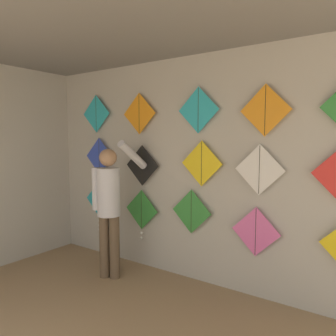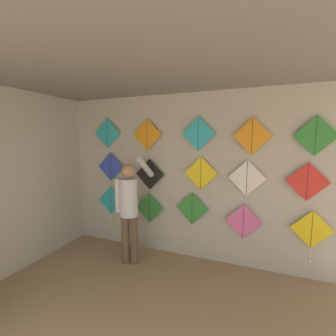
{
  "view_description": "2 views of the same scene",
  "coord_description": "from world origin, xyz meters",
  "px_view_note": "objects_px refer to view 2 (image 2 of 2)",
  "views": [
    {
      "loc": [
        2.0,
        0.68,
        1.81
      ],
      "look_at": [
        -0.24,
        3.88,
        1.44
      ],
      "focal_mm": 35.0,
      "sensor_mm": 36.0,
      "label": 1
    },
    {
      "loc": [
        0.91,
        0.56,
        2.05
      ],
      "look_at": [
        -0.4,
        3.88,
        1.59
      ],
      "focal_mm": 24.0,
      "sensor_mm": 36.0,
      "label": 2
    }
  ],
  "objects_px": {
    "kite_0": "(111,202)",
    "kite_1": "(149,209)",
    "kite_13": "(252,136)",
    "kite_9": "(307,182)",
    "kite_4": "(312,232)",
    "kite_12": "(198,134)",
    "kite_6": "(150,174)",
    "kite_8": "(247,178)",
    "kite_14": "(316,136)",
    "kite_5": "(110,167)",
    "kite_2": "(192,208)",
    "kite_10": "(107,133)",
    "kite_7": "(201,173)",
    "kite_3": "(243,222)",
    "kite_11": "(147,135)",
    "shopkeeper": "(129,204)"
  },
  "relations": [
    {
      "from": "kite_0",
      "to": "kite_2",
      "type": "bearing_deg",
      "value": 0.03
    },
    {
      "from": "kite_12",
      "to": "kite_13",
      "type": "height_order",
      "value": "kite_12"
    },
    {
      "from": "kite_4",
      "to": "kite_12",
      "type": "height_order",
      "value": "kite_12"
    },
    {
      "from": "kite_12",
      "to": "kite_10",
      "type": "bearing_deg",
      "value": 180.0
    },
    {
      "from": "kite_6",
      "to": "kite_12",
      "type": "relative_size",
      "value": 1.0
    },
    {
      "from": "kite_5",
      "to": "kite_12",
      "type": "bearing_deg",
      "value": 0.0
    },
    {
      "from": "kite_0",
      "to": "kite_5",
      "type": "xyz_separation_m",
      "value": [
        0.02,
        0.0,
        0.7
      ]
    },
    {
      "from": "kite_3",
      "to": "kite_14",
      "type": "xyz_separation_m",
      "value": [
        0.87,
        0.0,
        1.32
      ]
    },
    {
      "from": "kite_2",
      "to": "kite_11",
      "type": "xyz_separation_m",
      "value": [
        -0.83,
        0.0,
        1.24
      ]
    },
    {
      "from": "kite_1",
      "to": "kite_3",
      "type": "distance_m",
      "value": 1.63
    },
    {
      "from": "kite_0",
      "to": "kite_12",
      "type": "xyz_separation_m",
      "value": [
        1.73,
        0.0,
        1.31
      ]
    },
    {
      "from": "kite_7",
      "to": "kite_9",
      "type": "height_order",
      "value": "kite_7"
    },
    {
      "from": "kite_2",
      "to": "kite_12",
      "type": "height_order",
      "value": "kite_12"
    },
    {
      "from": "kite_12",
      "to": "kite_14",
      "type": "bearing_deg",
      "value": 0.0
    },
    {
      "from": "kite_0",
      "to": "kite_9",
      "type": "relative_size",
      "value": 1.38
    },
    {
      "from": "kite_0",
      "to": "kite_1",
      "type": "xyz_separation_m",
      "value": [
        0.84,
        0.0,
        -0.04
      ]
    },
    {
      "from": "kite_1",
      "to": "kite_2",
      "type": "bearing_deg",
      "value": 0.05
    },
    {
      "from": "kite_8",
      "to": "kite_14",
      "type": "xyz_separation_m",
      "value": [
        0.85,
        0.0,
        0.63
      ]
    },
    {
      "from": "kite_4",
      "to": "kite_9",
      "type": "relative_size",
      "value": 1.38
    },
    {
      "from": "shopkeeper",
      "to": "kite_9",
      "type": "relative_size",
      "value": 3.2
    },
    {
      "from": "kite_3",
      "to": "kite_12",
      "type": "xyz_separation_m",
      "value": [
        -0.74,
        0.0,
        1.36
      ]
    },
    {
      "from": "kite_0",
      "to": "kite_10",
      "type": "bearing_deg",
      "value": 177.91
    },
    {
      "from": "kite_13",
      "to": "kite_9",
      "type": "bearing_deg",
      "value": 0.0
    },
    {
      "from": "kite_1",
      "to": "kite_12",
      "type": "xyz_separation_m",
      "value": [
        0.89,
        0.0,
        1.35
      ]
    },
    {
      "from": "kite_1",
      "to": "kite_4",
      "type": "bearing_deg",
      "value": -0.01
    },
    {
      "from": "kite_5",
      "to": "kite_2",
      "type": "bearing_deg",
      "value": 0.0
    },
    {
      "from": "kite_0",
      "to": "kite_4",
      "type": "height_order",
      "value": "kite_0"
    },
    {
      "from": "kite_2",
      "to": "kite_11",
      "type": "distance_m",
      "value": 1.49
    },
    {
      "from": "shopkeeper",
      "to": "kite_12",
      "type": "distance_m",
      "value": 1.59
    },
    {
      "from": "kite_1",
      "to": "kite_13",
      "type": "xyz_separation_m",
      "value": [
        1.7,
        0.0,
        1.31
      ]
    },
    {
      "from": "kite_1",
      "to": "kite_9",
      "type": "xyz_separation_m",
      "value": [
        2.45,
        0.0,
        0.68
      ]
    },
    {
      "from": "kite_0",
      "to": "kite_9",
      "type": "distance_m",
      "value": 3.35
    },
    {
      "from": "kite_3",
      "to": "kite_4",
      "type": "distance_m",
      "value": 0.92
    },
    {
      "from": "kite_8",
      "to": "kite_12",
      "type": "bearing_deg",
      "value": 180.0
    },
    {
      "from": "kite_10",
      "to": "kite_12",
      "type": "height_order",
      "value": "kite_10"
    },
    {
      "from": "kite_12",
      "to": "kite_6",
      "type": "bearing_deg",
      "value": 180.0
    },
    {
      "from": "kite_2",
      "to": "kite_14",
      "type": "bearing_deg",
      "value": 0.0
    },
    {
      "from": "kite_4",
      "to": "kite_11",
      "type": "distance_m",
      "value": 2.93
    },
    {
      "from": "kite_13",
      "to": "kite_14",
      "type": "height_order",
      "value": "kite_14"
    },
    {
      "from": "kite_6",
      "to": "kite_1",
      "type": "bearing_deg",
      "value": -177.55
    },
    {
      "from": "kite_14",
      "to": "kite_9",
      "type": "bearing_deg",
      "value": 180.0
    },
    {
      "from": "kite_0",
      "to": "kite_1",
      "type": "distance_m",
      "value": 0.84
    },
    {
      "from": "kite_2",
      "to": "kite_3",
      "type": "distance_m",
      "value": 0.83
    },
    {
      "from": "kite_9",
      "to": "kite_5",
      "type": "bearing_deg",
      "value": 180.0
    },
    {
      "from": "kite_6",
      "to": "kite_9",
      "type": "height_order",
      "value": "kite_9"
    },
    {
      "from": "kite_6",
      "to": "kite_8",
      "type": "height_order",
      "value": "kite_8"
    },
    {
      "from": "kite_10",
      "to": "kite_14",
      "type": "xyz_separation_m",
      "value": [
        3.37,
        0.0,
        -0.07
      ]
    },
    {
      "from": "kite_8",
      "to": "kite_9",
      "type": "distance_m",
      "value": 0.8
    },
    {
      "from": "kite_3",
      "to": "kite_13",
      "type": "xyz_separation_m",
      "value": [
        0.07,
        0.0,
        1.32
      ]
    },
    {
      "from": "kite_1",
      "to": "kite_9",
      "type": "bearing_deg",
      "value": 0.02
    }
  ]
}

